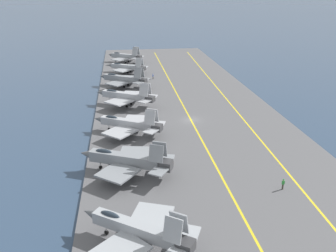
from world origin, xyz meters
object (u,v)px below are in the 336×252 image
parked_jet_fifth (126,96)px  parked_jet_eighth (125,56)px  parked_jet_fourth (129,123)px  parked_jet_sixth (123,79)px  parked_jet_third (126,160)px  parked_jet_seventh (127,67)px  crew_blue_vest (153,76)px  parked_jet_second (138,229)px  crew_green_vest (283,184)px

parked_jet_fifth → parked_jet_eighth: (54.91, -0.85, -0.11)m
parked_jet_fourth → parked_jet_sixth: 37.40m
parked_jet_third → parked_jet_fifth: (35.53, -0.74, 0.21)m
parked_jet_third → parked_jet_seventh: 72.51m
parked_jet_sixth → crew_blue_vest: (8.10, -9.82, -1.47)m
parked_jet_eighth → crew_blue_vest: size_ratio=8.18×
parked_jet_eighth → parked_jet_seventh: bearing=-179.1°
parked_jet_eighth → parked_jet_fourth: bearing=179.4°
parked_jet_third → crew_blue_vest: 63.25m
parked_jet_fourth → parked_jet_sixth: size_ratio=0.98×
parked_jet_fourth → parked_jet_sixth: parked_jet_sixth is taller
parked_jet_second → parked_jet_third: (18.19, 0.91, 0.04)m
parked_jet_sixth → crew_green_vest: (-62.66, -23.31, -1.47)m
parked_jet_fifth → crew_green_vest: bearing=-152.4°
parked_jet_third → parked_jet_fourth: size_ratio=1.05×
parked_jet_fourth → parked_jet_sixth: (37.40, 0.49, 0.20)m
parked_jet_fourth → crew_blue_vest: (45.50, -9.33, -1.27)m
parked_jet_third → parked_jet_seventh: parked_jet_third is taller
parked_jet_second → parked_jet_fourth: parked_jet_second is taller
crew_green_vest → parked_jet_fifth: bearing=27.6°
parked_jet_second → parked_jet_fourth: (35.10, 0.06, -0.18)m
parked_jet_second → parked_jet_fifth: bearing=0.2°
parked_jet_eighth → parked_jet_second: bearing=179.6°
parked_jet_seventh → parked_jet_eighth: bearing=0.9°
crew_blue_vest → parked_jet_eighth: bearing=17.0°
parked_jet_fifth → parked_jet_sixth: (18.79, 0.37, -0.22)m
crew_blue_vest → parked_jet_third: bearing=170.7°
crew_green_vest → crew_blue_vest: (70.76, 13.49, -0.00)m
parked_jet_fourth → crew_green_vest: (-25.26, -22.82, -1.27)m
parked_jet_sixth → parked_jet_fourth: bearing=-179.3°
parked_jet_fifth → parked_jet_seventh: (36.96, -1.12, -0.54)m
parked_jet_fifth → parked_jet_eighth: parked_jet_fifth is taller
parked_jet_fifth → crew_blue_vest: bearing=-19.4°
parked_jet_third → parked_jet_second: bearing=-177.1°
parked_jet_second → parked_jet_eighth: 108.63m
parked_jet_second → crew_green_vest: parked_jet_second is taller
parked_jet_second → parked_jet_third: bearing=2.9°
parked_jet_third → parked_jet_fourth: parked_jet_third is taller
parked_jet_fourth → parked_jet_seventh: size_ratio=1.05×
parked_jet_third → parked_jet_sixth: 54.32m
parked_jet_sixth → parked_jet_seventh: 18.24m
parked_jet_fourth → parked_jet_eighth: parked_jet_eighth is taller
parked_jet_second → parked_jet_eighth: (108.63, -0.68, 0.13)m
parked_jet_sixth → parked_jet_eighth: size_ratio=1.07×
parked_jet_second → parked_jet_eighth: bearing=-0.4°
parked_jet_second → parked_jet_fifth: parked_jet_fifth is taller
parked_jet_fourth → parked_jet_fifth: size_ratio=0.96×
parked_jet_seventh → crew_green_vest: (-80.83, -21.82, -1.15)m
parked_jet_seventh → crew_blue_vest: size_ratio=8.22×
crew_green_vest → crew_blue_vest: bearing=10.8°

